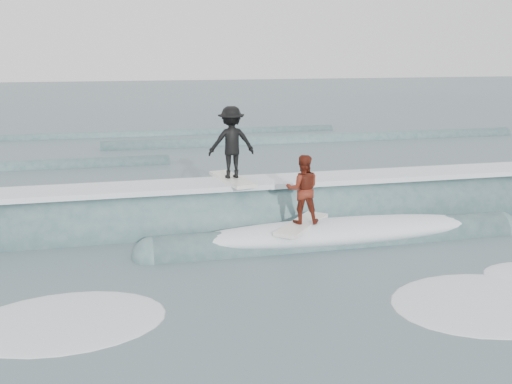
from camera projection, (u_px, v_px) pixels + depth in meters
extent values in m
plane|color=#41565F|center=(303.00, 296.00, 11.01)|extent=(160.00, 160.00, 0.00)
cylinder|color=#37575C|center=(248.00, 222.00, 15.70)|extent=(18.61, 2.09, 2.09)
cylinder|color=#37575C|center=(338.00, 243.00, 14.02)|extent=(9.00, 0.98, 0.98)
sphere|color=#37575C|center=(153.00, 258.00, 13.03)|extent=(0.98, 0.98, 0.98)
sphere|color=#37575C|center=(499.00, 230.00, 15.02)|extent=(0.98, 0.98, 0.98)
cube|color=white|center=(248.00, 183.00, 15.43)|extent=(18.00, 1.30, 0.14)
ellipsoid|color=white|center=(339.00, 231.00, 13.95)|extent=(7.60, 1.30, 0.60)
cube|color=silver|center=(232.00, 179.00, 15.30)|extent=(0.94, 2.07, 0.10)
imported|color=black|center=(231.00, 142.00, 15.06)|extent=(1.24, 0.72, 1.90)
cube|color=silver|center=(302.00, 224.00, 13.68)|extent=(1.74, 1.86, 0.10)
imported|color=#5B1D11|center=(303.00, 189.00, 13.47)|extent=(0.91, 0.77, 1.65)
ellipsoid|color=white|center=(66.00, 321.00, 9.98)|extent=(3.60, 2.45, 0.10)
ellipsoid|color=white|center=(485.00, 303.00, 10.70)|extent=(3.82, 2.60, 0.10)
cylinder|color=#37575C|center=(320.00, 141.00, 29.49)|extent=(22.00, 0.80, 0.80)
cylinder|color=#37575C|center=(142.00, 136.00, 31.30)|extent=(22.00, 0.60, 0.60)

